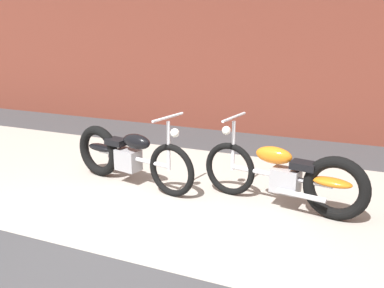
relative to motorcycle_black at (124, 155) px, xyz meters
name	(u,v)px	position (x,y,z in m)	size (l,w,h in m)	color
ground_plane	(105,256)	(0.82, -1.69, -0.40)	(80.00, 80.00, 0.00)	#38383A
sidewalk_slab	(182,189)	(0.82, 0.06, -0.40)	(36.00, 3.50, 0.01)	#9E998E
brick_building_wall	(255,14)	(0.82, 3.51, 1.88)	(36.00, 0.50, 4.55)	brown
motorcycle_black	(124,155)	(0.00, 0.00, 0.00)	(1.98, 0.71, 1.03)	black
motorcycle_orange	(292,177)	(2.24, 0.02, 0.00)	(1.99, 0.67, 1.03)	black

